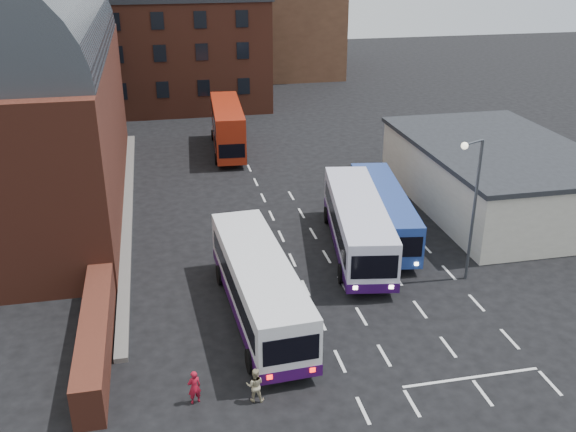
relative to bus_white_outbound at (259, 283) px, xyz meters
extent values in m
plane|color=black|center=(2.78, -3.41, -1.84)|extent=(180.00, 180.00, 0.00)
cube|color=#602B1E|center=(-12.72, 17.59, 3.16)|extent=(12.00, 28.00, 10.00)
cylinder|color=#1E2328|center=(-12.72, 17.59, 8.16)|extent=(12.00, 26.00, 12.00)
cube|color=#602B1E|center=(-7.42, -1.41, -0.94)|extent=(1.20, 10.00, 1.80)
cube|color=beige|center=(17.78, 10.59, 0.16)|extent=(10.00, 16.00, 4.00)
cube|color=#282B30|center=(17.78, 10.59, 2.26)|extent=(10.40, 16.40, 0.30)
cube|color=brown|center=(-3.22, 42.59, 3.66)|extent=(22.00, 10.00, 11.00)
cube|color=brown|center=(8.78, 62.59, 4.16)|extent=(22.00, 22.00, 12.00)
cube|color=white|center=(0.00, 0.00, -0.02)|extent=(3.21, 11.54, 2.59)
cube|color=black|center=(0.00, 0.00, 0.13)|extent=(3.20, 10.34, 0.93)
cylinder|color=black|center=(-1.49, 3.56, -1.32)|extent=(0.35, 1.05, 1.04)
cylinder|color=black|center=(-1.08, -4.11, -1.32)|extent=(0.35, 1.05, 1.04)
cylinder|color=black|center=(1.10, 3.70, -1.32)|extent=(0.35, 1.05, 1.04)
cylinder|color=black|center=(1.51, -3.97, -1.32)|extent=(0.35, 1.05, 1.04)
cube|color=silver|center=(6.66, 5.79, 0.00)|extent=(4.48, 11.81, 2.62)
cube|color=black|center=(6.66, 5.79, 0.15)|extent=(4.34, 10.63, 0.94)
cylinder|color=black|center=(7.34, 1.95, -1.31)|extent=(0.46, 1.08, 1.05)
cylinder|color=black|center=(8.62, 9.60, -1.31)|extent=(0.46, 1.08, 1.05)
cylinder|color=black|center=(4.76, 2.38, -1.31)|extent=(0.46, 1.08, 1.05)
cylinder|color=black|center=(6.04, 10.03, -1.31)|extent=(0.46, 1.08, 1.05)
cube|color=navy|center=(8.78, 7.43, -0.16)|extent=(3.95, 10.77, 2.39)
cube|color=black|center=(8.78, 7.43, -0.02)|extent=(3.83, 9.59, 0.86)
cylinder|color=black|center=(9.46, 3.93, -1.36)|extent=(0.41, 0.99, 0.96)
cylinder|color=black|center=(10.52, 10.94, -1.36)|extent=(0.41, 0.99, 0.96)
cylinder|color=black|center=(7.09, 4.29, -1.36)|extent=(0.41, 0.99, 0.96)
cylinder|color=black|center=(8.16, 11.30, -1.36)|extent=(0.41, 0.99, 0.96)
cube|color=#9B240F|center=(1.69, 25.94, 0.40)|extent=(2.87, 10.18, 3.57)
cube|color=black|center=(1.69, 25.94, -0.10)|extent=(2.86, 8.99, 0.82)
cylinder|color=black|center=(2.65, 22.67, -1.38)|extent=(0.31, 0.93, 0.92)
cylinder|color=black|center=(3.04, 29.43, -1.38)|extent=(0.31, 0.93, 0.92)
cylinder|color=black|center=(0.36, 22.81, -1.38)|extent=(0.31, 0.93, 0.92)
cylinder|color=black|center=(0.76, 29.57, -1.38)|extent=(0.31, 0.93, 0.92)
cylinder|color=#44484D|center=(11.38, 1.43, 1.99)|extent=(0.15, 0.15, 7.67)
cylinder|color=#44484D|center=(10.77, 1.16, 5.83)|extent=(1.26, 0.64, 0.10)
sphere|color=#FFF2CC|center=(10.16, 0.88, 5.78)|extent=(0.34, 0.34, 0.34)
imported|color=maroon|center=(-3.50, -5.58, -1.11)|extent=(0.61, 0.49, 1.46)
imported|color=tan|center=(-1.18, -5.94, -1.11)|extent=(0.82, 0.70, 1.46)
camera|label=1|loc=(-4.10, -25.98, 14.89)|focal=40.00mm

